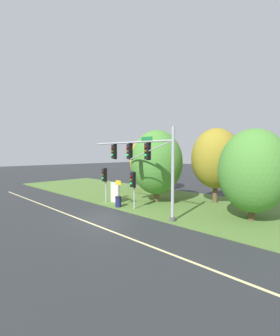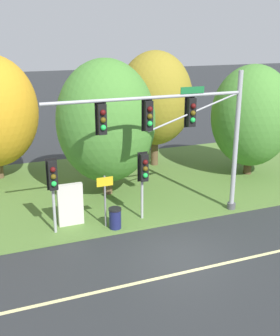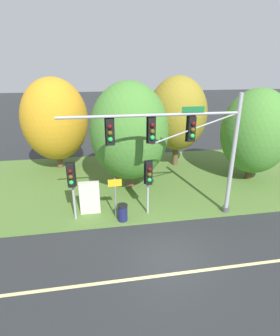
% 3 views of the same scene
% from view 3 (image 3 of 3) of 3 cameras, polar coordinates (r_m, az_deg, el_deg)
% --- Properties ---
extents(ground_plane, '(160.00, 160.00, 0.00)m').
position_cam_3_polar(ground_plane, '(12.35, 6.00, -18.16)').
color(ground_plane, '#282B2D').
extents(lane_stripe, '(36.00, 0.16, 0.01)m').
position_cam_3_polar(lane_stripe, '(11.49, 7.68, -21.85)').
color(lane_stripe, beige).
rests_on(lane_stripe, ground).
extents(grass_verge, '(48.00, 11.50, 0.10)m').
position_cam_3_polar(grass_verge, '(19.25, -0.41, -2.49)').
color(grass_verge, '#517533').
rests_on(grass_verge, ground).
extents(traffic_signal_mast, '(8.94, 0.49, 6.54)m').
position_cam_3_polar(traffic_signal_mast, '(13.13, 9.13, 6.01)').
color(traffic_signal_mast, '#9EA0A5').
rests_on(traffic_signal_mast, grass_verge).
extents(pedestrian_signal_near_kerb, '(0.46, 0.55, 3.16)m').
position_cam_3_polar(pedestrian_signal_near_kerb, '(13.80, 1.90, -1.86)').
color(pedestrian_signal_near_kerb, '#9EA0A5').
rests_on(pedestrian_signal_near_kerb, grass_verge).
extents(pedestrian_signal_further_along, '(0.46, 0.55, 3.30)m').
position_cam_3_polar(pedestrian_signal_further_along, '(13.62, -14.70, -2.39)').
color(pedestrian_signal_further_along, '#9EA0A5').
rests_on(pedestrian_signal_further_along, grass_verge).
extents(route_sign_post, '(0.72, 0.08, 2.34)m').
position_cam_3_polar(route_sign_post, '(13.88, -5.42, -5.41)').
color(route_sign_post, slate).
rests_on(route_sign_post, grass_verge).
extents(tree_nearest_road, '(5.00, 5.00, 7.02)m').
position_cam_3_polar(tree_nearest_road, '(21.41, -18.03, 9.98)').
color(tree_nearest_road, brown).
rests_on(tree_nearest_road, grass_verge).
extents(tree_left_of_mast, '(4.97, 4.97, 6.95)m').
position_cam_3_polar(tree_left_of_mast, '(16.74, -2.35, 7.87)').
color(tree_left_of_mast, brown).
rests_on(tree_left_of_mast, grass_verge).
extents(tree_behind_signpost, '(4.58, 4.58, 7.09)m').
position_cam_3_polar(tree_behind_signpost, '(21.08, 8.15, 11.55)').
color(tree_behind_signpost, brown).
rests_on(tree_behind_signpost, grass_verge).
extents(tree_mid_verge, '(4.68, 4.68, 6.43)m').
position_cam_3_polar(tree_mid_verge, '(19.87, 23.84, 7.22)').
color(tree_mid_verge, '#4C3823').
rests_on(tree_mid_verge, grass_verge).
extents(info_kiosk, '(1.10, 0.24, 1.90)m').
position_cam_3_polar(info_kiosk, '(14.79, -10.89, -6.40)').
color(info_kiosk, beige).
rests_on(info_kiosk, grass_verge).
extents(trash_bin, '(0.56, 0.56, 0.93)m').
position_cam_3_polar(trash_bin, '(14.12, -3.82, -9.64)').
color(trash_bin, '#191E4C').
rests_on(trash_bin, grass_verge).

